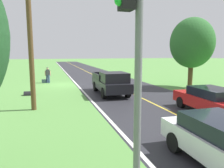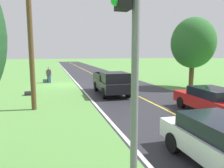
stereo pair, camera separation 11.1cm
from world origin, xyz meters
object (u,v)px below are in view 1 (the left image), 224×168
(pickup_truck_passing, at_px, (111,82))
(traffic_light_mast, at_px, (132,38))
(suitcase_carried, at_px, (44,81))
(sedan_mid_oncoming, at_px, (210,100))
(hitchhiker_walking, at_px, (48,74))
(tree_far_side_near, at_px, (192,43))
(utility_pole_roadside, at_px, (30,33))

(pickup_truck_passing, xyz_separation_m, traffic_light_mast, (3.03, 11.86, 2.59))
(suitcase_carried, relative_size, sedan_mid_oncoming, 0.10)
(hitchhiker_walking, bearing_deg, suitcase_carried, 6.44)
(hitchhiker_walking, relative_size, traffic_light_mast, 0.34)
(tree_far_side_near, distance_m, sedan_mid_oncoming, 9.63)
(suitcase_carried, height_order, sedan_mid_oncoming, sedan_mid_oncoming)
(traffic_light_mast, distance_m, sedan_mid_oncoming, 8.91)
(tree_far_side_near, bearing_deg, traffic_light_mast, 49.31)
(traffic_light_mast, bearing_deg, hitchhiker_walking, -85.01)
(traffic_light_mast, distance_m, tree_far_side_near, 17.15)
(pickup_truck_passing, distance_m, tree_far_side_near, 8.82)
(suitcase_carried, height_order, traffic_light_mast, traffic_light_mast)
(pickup_truck_passing, bearing_deg, utility_pole_roadside, 29.53)
(hitchhiker_walking, xyz_separation_m, sedan_mid_oncoming, (-8.44, 14.96, -0.23))
(pickup_truck_passing, relative_size, tree_far_side_near, 0.84)
(suitcase_carried, xyz_separation_m, traffic_light_mast, (-2.19, 20.10, 3.35))
(tree_far_side_near, height_order, utility_pole_roadside, utility_pole_roadside)
(hitchhiker_walking, height_order, sedan_mid_oncoming, hitchhiker_walking)
(pickup_truck_passing, bearing_deg, traffic_light_mast, 75.66)
(tree_far_side_near, height_order, sedan_mid_oncoming, tree_far_side_near)
(utility_pole_roadside, bearing_deg, pickup_truck_passing, -150.47)
(suitcase_carried, height_order, tree_far_side_near, tree_far_side_near)
(suitcase_carried, xyz_separation_m, pickup_truck_passing, (-5.22, 8.25, 0.76))
(hitchhiker_walking, bearing_deg, sedan_mid_oncoming, 119.43)
(suitcase_carried, bearing_deg, sedan_mid_oncoming, 35.15)
(tree_far_side_near, xyz_separation_m, sedan_mid_oncoming, (4.49, 7.80, -3.41))
(sedan_mid_oncoming, relative_size, utility_pole_roadside, 0.52)
(hitchhiker_walking, distance_m, tree_far_side_near, 15.12)
(tree_far_side_near, bearing_deg, utility_pole_roadside, 17.40)
(traffic_light_mast, bearing_deg, pickup_truck_passing, -104.34)
(pickup_truck_passing, distance_m, sedan_mid_oncoming, 7.60)
(sedan_mid_oncoming, bearing_deg, suitcase_carried, -59.27)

